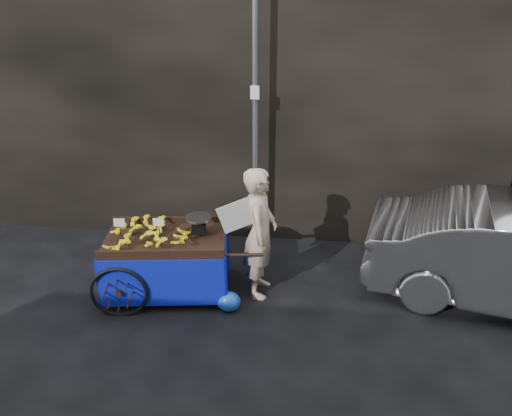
# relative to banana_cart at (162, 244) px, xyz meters

# --- Properties ---
(ground) EXTENTS (80.00, 80.00, 0.00)m
(ground) POSITION_rel_banana_cart_xyz_m (0.76, 0.02, -0.71)
(ground) COLOR black
(ground) RESTS_ON ground
(building_wall) EXTENTS (13.50, 2.00, 5.00)m
(building_wall) POSITION_rel_banana_cart_xyz_m (1.16, 2.62, 1.79)
(building_wall) COLOR black
(building_wall) RESTS_ON ground
(street_pole) EXTENTS (0.12, 0.10, 4.00)m
(street_pole) POSITION_rel_banana_cart_xyz_m (1.06, 1.32, 1.29)
(street_pole) COLOR slate
(street_pole) RESTS_ON ground
(banana_cart) EXTENTS (2.23, 1.24, 1.16)m
(banana_cart) POSITION_rel_banana_cart_xyz_m (0.00, 0.00, 0.00)
(banana_cart) COLOR black
(banana_cart) RESTS_ON ground
(vendor) EXTENTS (0.74, 0.65, 1.75)m
(vendor) POSITION_rel_banana_cart_xyz_m (1.25, 0.13, 0.16)
(vendor) COLOR #BFA78E
(vendor) RESTS_ON ground
(plastic_bag) EXTENTS (0.30, 0.24, 0.27)m
(plastic_bag) POSITION_rel_banana_cart_xyz_m (0.90, -0.34, -0.58)
(plastic_bag) COLOR #1846B5
(plastic_bag) RESTS_ON ground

